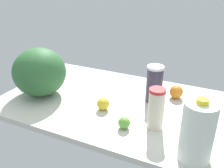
{
  "coord_description": "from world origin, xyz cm",
  "views": [
    {
      "loc": [
        -51.81,
        109.02,
        68.91
      ],
      "look_at": [
        0.0,
        0.0,
        13.0
      ],
      "focal_mm": 40.0,
      "sensor_mm": 36.0,
      "label": 1
    }
  ],
  "objects_px": {
    "watermelon": "(40,72)",
    "lemon_loose": "(103,104)",
    "orange_near_front": "(176,92)",
    "lime_by_jug": "(124,123)",
    "shaker_bottle": "(154,84)",
    "milk_jug": "(197,132)",
    "tumbler_cup": "(156,109)"
  },
  "relations": [
    {
      "from": "watermelon",
      "to": "lemon_loose",
      "type": "xyz_separation_m",
      "value": [
        -0.4,
        0.01,
        -0.1
      ]
    },
    {
      "from": "orange_near_front",
      "to": "lime_by_jug",
      "type": "distance_m",
      "value": 0.42
    },
    {
      "from": "shaker_bottle",
      "to": "watermelon",
      "type": "bearing_deg",
      "value": 17.92
    },
    {
      "from": "lemon_loose",
      "to": "lime_by_jug",
      "type": "bearing_deg",
      "value": 146.73
    },
    {
      "from": "watermelon",
      "to": "lemon_loose",
      "type": "bearing_deg",
      "value": 179.09
    },
    {
      "from": "lemon_loose",
      "to": "milk_jug",
      "type": "bearing_deg",
      "value": 159.73
    },
    {
      "from": "watermelon",
      "to": "lemon_loose",
      "type": "height_order",
      "value": "watermelon"
    },
    {
      "from": "tumbler_cup",
      "to": "orange_near_front",
      "type": "height_order",
      "value": "tumbler_cup"
    },
    {
      "from": "tumbler_cup",
      "to": "lemon_loose",
      "type": "distance_m",
      "value": 0.3
    },
    {
      "from": "milk_jug",
      "to": "lemon_loose",
      "type": "bearing_deg",
      "value": -20.27
    },
    {
      "from": "milk_jug",
      "to": "lime_by_jug",
      "type": "bearing_deg",
      "value": -12.53
    },
    {
      "from": "lemon_loose",
      "to": "watermelon",
      "type": "bearing_deg",
      "value": -0.91
    },
    {
      "from": "watermelon",
      "to": "lime_by_jug",
      "type": "relative_size",
      "value": 5.27
    },
    {
      "from": "shaker_bottle",
      "to": "milk_jug",
      "type": "bearing_deg",
      "value": 125.75
    },
    {
      "from": "orange_near_front",
      "to": "lime_by_jug",
      "type": "relative_size",
      "value": 1.32
    },
    {
      "from": "milk_jug",
      "to": "orange_near_front",
      "type": "bearing_deg",
      "value": -70.09
    },
    {
      "from": "milk_jug",
      "to": "lime_by_jug",
      "type": "xyz_separation_m",
      "value": [
        0.32,
        -0.07,
        -0.09
      ]
    },
    {
      "from": "orange_near_front",
      "to": "lime_by_jug",
      "type": "xyz_separation_m",
      "value": [
        0.15,
        0.39,
        -0.01
      ]
    },
    {
      "from": "tumbler_cup",
      "to": "lemon_loose",
      "type": "xyz_separation_m",
      "value": [
        0.29,
        -0.04,
        -0.07
      ]
    },
    {
      "from": "watermelon",
      "to": "shaker_bottle",
      "type": "bearing_deg",
      "value": -162.08
    },
    {
      "from": "milk_jug",
      "to": "lemon_loose",
      "type": "relative_size",
      "value": 4.03
    },
    {
      "from": "milk_jug",
      "to": "lime_by_jug",
      "type": "relative_size",
      "value": 4.62
    },
    {
      "from": "watermelon",
      "to": "tumbler_cup",
      "type": "relative_size",
      "value": 1.51
    },
    {
      "from": "shaker_bottle",
      "to": "orange_near_front",
      "type": "bearing_deg",
      "value": -140.29
    },
    {
      "from": "lemon_loose",
      "to": "lime_by_jug",
      "type": "xyz_separation_m",
      "value": [
        -0.16,
        0.11,
        -0.0
      ]
    },
    {
      "from": "milk_jug",
      "to": "orange_near_front",
      "type": "distance_m",
      "value": 0.5
    },
    {
      "from": "watermelon",
      "to": "orange_near_front",
      "type": "bearing_deg",
      "value": -158.31
    },
    {
      "from": "tumbler_cup",
      "to": "shaker_bottle",
      "type": "relative_size",
      "value": 0.96
    },
    {
      "from": "tumbler_cup",
      "to": "lemon_loose",
      "type": "height_order",
      "value": "tumbler_cup"
    },
    {
      "from": "watermelon",
      "to": "milk_jug",
      "type": "xyz_separation_m",
      "value": [
        -0.88,
        0.18,
        -0.01
      ]
    },
    {
      "from": "orange_near_front",
      "to": "lemon_loose",
      "type": "bearing_deg",
      "value": 43.01
    },
    {
      "from": "shaker_bottle",
      "to": "lime_by_jug",
      "type": "relative_size",
      "value": 3.63
    }
  ]
}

